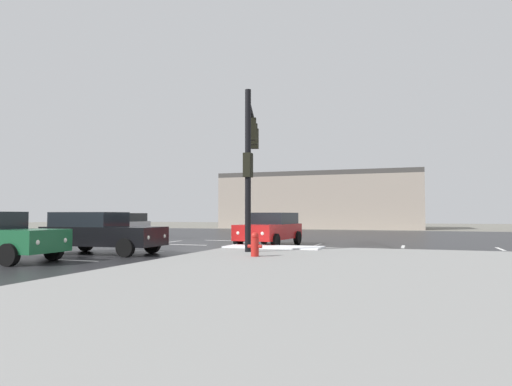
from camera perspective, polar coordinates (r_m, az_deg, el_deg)
The scene contains 11 objects.
ground_plane at distance 24.50m, azimuth -6.30°, elevation -6.23°, with size 120.00×120.00×0.00m, color slate.
road_asphalt at distance 24.50m, azimuth -6.30°, elevation -6.20°, with size 44.00×44.00×0.02m, color #232326.
sidewalk_corner at distance 10.30m, azimuth 27.79°, elevation -10.43°, with size 18.00×18.00×0.14m, color gray.
snow_strip_curbside at distance 18.95m, azimuth 2.24°, elevation -6.76°, with size 4.00×1.60×0.06m, color white.
lane_markings at distance 22.75m, azimuth -5.05°, elevation -6.45°, with size 36.15×36.15×0.01m.
traffic_signal_mast at distance 18.81m, azimuth -0.64°, elevation 5.85°, with size 1.75×5.47×6.03m.
fire_hydrant at distance 14.96m, azimuth -0.14°, elevation -6.44°, with size 0.48×0.26×0.79m.
strip_building_background at distance 51.70m, azimuth 8.17°, elevation -0.97°, with size 21.74×8.00×6.12m.
sedan_silver at distance 31.13m, azimuth -16.30°, elevation -3.81°, with size 2.31×4.64×1.58m.
sedan_red at distance 21.89m, azimuth 1.86°, elevation -4.43°, with size 2.29×4.64×1.58m.
sedan_black at distance 18.31m, azimuth -18.93°, elevation -4.62°, with size 4.58×2.12×1.58m.
Camera 1 is at (10.51, -22.09, 1.51)m, focal length 31.95 mm.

